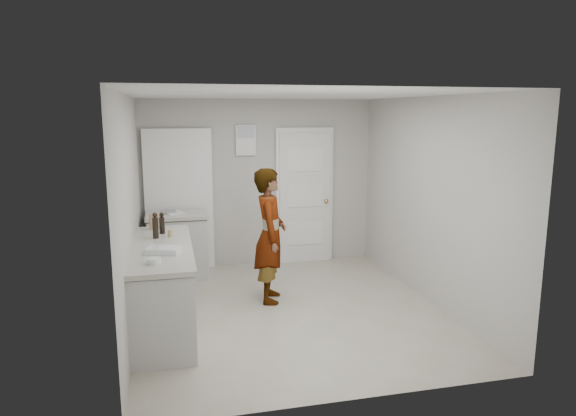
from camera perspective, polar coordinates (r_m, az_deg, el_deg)
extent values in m
plane|color=#ADA791|center=(6.21, 0.23, -11.24)|extent=(4.00, 4.00, 0.00)
plane|color=beige|center=(7.79, -3.21, 2.78)|extent=(3.50, 0.00, 3.50)
plane|color=beige|center=(3.99, 6.99, -4.91)|extent=(3.50, 0.00, 3.50)
plane|color=beige|center=(5.71, -17.09, -0.56)|extent=(0.00, 4.00, 4.00)
plane|color=beige|center=(6.49, 15.44, 0.82)|extent=(0.00, 4.00, 4.00)
plane|color=silver|center=(5.76, 0.24, 12.49)|extent=(4.00, 4.00, 0.00)
cube|color=white|center=(7.91, 1.89, 1.08)|extent=(0.80, 0.05, 2.00)
cube|color=white|center=(7.94, 1.84, 1.33)|extent=(0.90, 0.04, 2.10)
sphere|color=tan|center=(7.97, 4.28, 0.76)|extent=(0.07, 0.07, 0.07)
cube|color=white|center=(7.67, -4.71, 7.51)|extent=(0.30, 0.02, 0.45)
cube|color=black|center=(7.68, -12.00, 0.71)|extent=(0.90, 0.05, 2.04)
cube|color=white|center=(7.65, -12.00, 0.75)|extent=(0.98, 0.02, 2.10)
cube|color=beige|center=(5.72, -13.73, -8.90)|extent=(0.60, 1.90, 0.86)
cube|color=black|center=(5.86, -13.56, -12.50)|extent=(0.56, 1.86, 0.08)
cube|color=beige|center=(5.58, -13.94, -4.35)|extent=(0.64, 1.96, 0.05)
cube|color=beige|center=(7.39, -12.13, -4.36)|extent=(0.80, 0.55, 0.86)
cube|color=black|center=(7.50, -12.01, -7.24)|extent=(0.75, 0.54, 0.08)
cube|color=beige|center=(7.29, -12.27, -0.79)|extent=(0.84, 0.61, 0.05)
imported|color=silver|center=(6.28, -2.00, -3.07)|extent=(0.51, 0.67, 1.65)
cube|color=#9B714D|center=(6.35, -14.62, -1.45)|extent=(0.12, 0.07, 0.19)
cylinder|color=tan|center=(5.93, -12.95, -2.76)|extent=(0.05, 0.05, 0.08)
cylinder|color=black|center=(6.10, -13.82, -1.88)|extent=(0.06, 0.06, 0.20)
sphere|color=black|center=(6.08, -13.87, -0.72)|extent=(0.05, 0.05, 0.05)
cylinder|color=black|center=(5.89, -14.51, -2.14)|extent=(0.07, 0.07, 0.24)
sphere|color=black|center=(5.86, -14.58, -0.73)|extent=(0.06, 0.06, 0.06)
cube|color=silver|center=(5.29, -13.66, -4.57)|extent=(0.37, 0.31, 0.06)
cube|color=white|center=(5.29, -13.65, -4.64)|extent=(0.32, 0.26, 0.04)
cylinder|color=silver|center=(4.95, -14.67, -5.71)|extent=(0.13, 0.13, 0.05)
sphere|color=white|center=(4.94, -14.90, -5.75)|extent=(0.04, 0.04, 0.04)
sphere|color=white|center=(4.96, -14.43, -5.67)|extent=(0.04, 0.04, 0.04)
cube|color=white|center=(7.34, -12.61, -0.49)|extent=(0.32, 0.36, 0.01)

